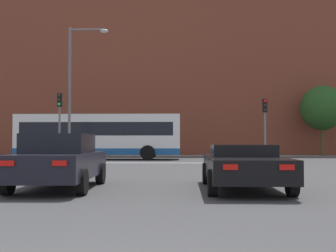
# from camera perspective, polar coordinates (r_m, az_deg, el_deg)

# --- Properties ---
(stop_line_strip) EXTENTS (9.56, 0.30, 0.01)m
(stop_line_strip) POSITION_cam_1_polar(r_m,az_deg,el_deg) (24.71, -0.08, -5.02)
(stop_line_strip) COLOR silver
(stop_line_strip) RESTS_ON ground_plane
(far_pavement) EXTENTS (70.62, 2.50, 0.01)m
(far_pavement) POSITION_cam_1_polar(r_m,az_deg,el_deg) (36.47, 0.54, -4.04)
(far_pavement) COLOR gray
(far_pavement) RESTS_ON ground_plane
(brick_civic_building) EXTENTS (47.61, 11.37, 20.47)m
(brick_civic_building) POSITION_cam_1_polar(r_m,az_deg,el_deg) (44.98, 2.10, 8.23)
(brick_civic_building) COLOR brown
(brick_civic_building) RESTS_ON ground_plane
(car_saloon_left) EXTENTS (2.10, 4.40, 1.49)m
(car_saloon_left) POSITION_cam_1_polar(r_m,az_deg,el_deg) (11.83, -14.50, -4.59)
(car_saloon_left) COLOR black
(car_saloon_left) RESTS_ON ground_plane
(car_roadster_right) EXTENTS (2.10, 4.56, 1.20)m
(car_roadster_right) POSITION_cam_1_polar(r_m,az_deg,el_deg) (11.50, 10.21, -5.32)
(car_roadster_right) COLOR black
(car_roadster_right) RESTS_ON ground_plane
(bus_crossing_lead) EXTENTS (11.29, 2.77, 3.10)m
(bus_crossing_lead) POSITION_cam_1_polar(r_m,az_deg,el_deg) (29.78, -9.29, -1.28)
(bus_crossing_lead) COLOR silver
(bus_crossing_lead) RESTS_ON ground_plane
(traffic_light_near_left) EXTENTS (0.26, 0.31, 4.13)m
(traffic_light_near_left) POSITION_cam_1_polar(r_m,az_deg,el_deg) (25.80, -14.49, 1.34)
(traffic_light_near_left) COLOR slate
(traffic_light_near_left) RESTS_ON ground_plane
(traffic_light_near_right) EXTENTS (0.26, 0.31, 3.76)m
(traffic_light_near_right) POSITION_cam_1_polar(r_m,az_deg,el_deg) (25.22, 13.01, 0.88)
(traffic_light_near_right) COLOR slate
(traffic_light_near_right) RESTS_ON ground_plane
(street_lamp_junction) EXTENTS (2.42, 0.36, 8.19)m
(street_lamp_junction) POSITION_cam_1_polar(r_m,az_deg,el_deg) (26.15, -12.36, 6.08)
(street_lamp_junction) COLOR slate
(street_lamp_junction) RESTS_ON ground_plane
(pedestrian_waiting) EXTENTS (0.28, 0.43, 1.64)m
(pedestrian_waiting) POSITION_cam_1_polar(r_m,az_deg,el_deg) (37.15, -7.98, -2.51)
(pedestrian_waiting) COLOR brown
(pedestrian_waiting) RESTS_ON ground_plane
(tree_by_building) EXTENTS (3.67, 3.67, 6.07)m
(tree_by_building) POSITION_cam_1_polar(r_m,az_deg,el_deg) (38.67, 20.15, 2.30)
(tree_by_building) COLOR #4C3823
(tree_by_building) RESTS_ON ground_plane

